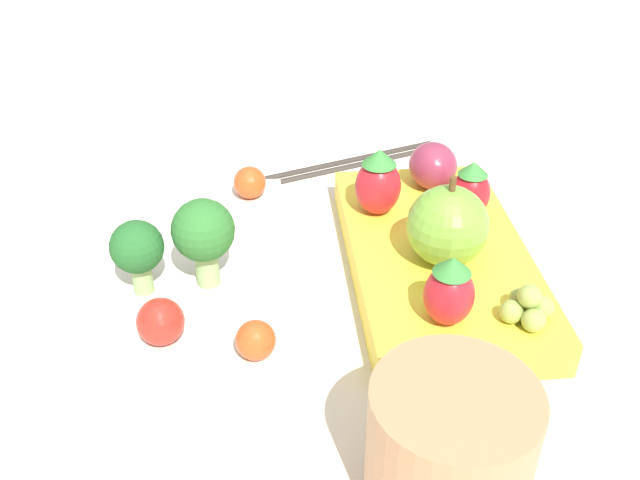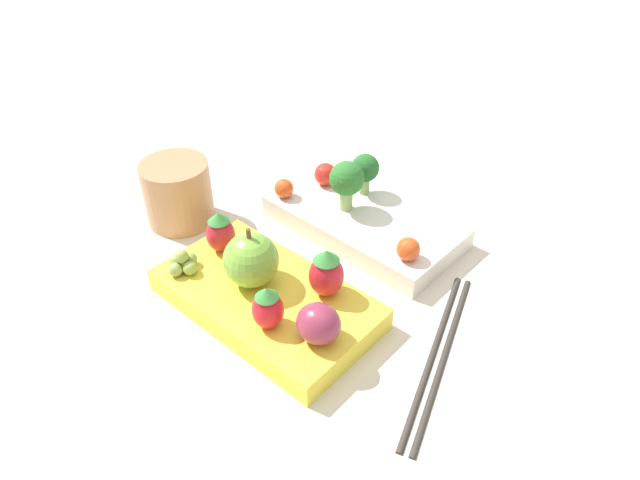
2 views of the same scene
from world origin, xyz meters
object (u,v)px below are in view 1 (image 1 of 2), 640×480
bento_box_fruit (436,259)px  chopsticks_pair (328,166)px  cherry_tomato_2 (250,183)px  cherry_tomato_0 (161,322)px  broccoli_floret_0 (137,249)px  strawberry_1 (378,183)px  strawberry_2 (449,291)px  grape_cluster (527,307)px  plum (433,166)px  cherry_tomato_1 (256,340)px  broccoli_floret_1 (203,233)px  drinking_cup (449,451)px  apple (448,226)px  strawberry_0 (471,190)px  bento_box_savoury (199,277)px

bento_box_fruit → chopsticks_pair: 0.17m
cherry_tomato_2 → cherry_tomato_0: bearing=156.3°
broccoli_floret_0 → strawberry_1: bearing=-68.8°
strawberry_2 → grape_cluster: bearing=-99.4°
grape_cluster → plum: bearing=2.2°
bento_box_fruit → strawberry_2: (-0.07, 0.02, 0.03)m
cherry_tomato_2 → strawberry_1: bearing=-112.8°
cherry_tomato_1 → plum: bearing=-43.4°
broccoli_floret_1 → cherry_tomato_0: broccoli_floret_1 is taller
cherry_tomato_1 → strawberry_2: size_ratio=0.49×
broccoli_floret_0 → drinking_cup: size_ratio=0.64×
broccoli_floret_1 → cherry_tomato_0: (-0.05, 0.03, -0.02)m
broccoli_floret_0 → cherry_tomato_2: broccoli_floret_0 is taller
broccoli_floret_0 → apple: bearing=-90.5°
cherry_tomato_2 → strawberry_0: 0.16m
bento_box_fruit → cherry_tomato_2: 0.15m
bento_box_savoury → broccoli_floret_0: broccoli_floret_0 is taller
strawberry_1 → broccoli_floret_0: bearing=111.2°
cherry_tomato_1 → plum: size_ratio=0.57×
grape_cluster → bento_box_fruit: bearing=17.2°
cherry_tomato_0 → strawberry_0: bearing=-66.3°
cherry_tomato_2 → chopsticks_pair: size_ratio=0.11×
grape_cluster → cherry_tomato_2: bearing=40.6°
plum → broccoli_floret_0: bearing=113.2°
strawberry_1 → grape_cluster: size_ratio=1.51×
broccoli_floret_1 → apple: apple is taller
cherry_tomato_2 → plum: (-0.01, -0.14, 0.00)m
bento_box_fruit → strawberry_0: bearing=-45.6°
cherry_tomato_2 → broccoli_floret_0: bearing=142.8°
strawberry_0 → cherry_tomato_0: bearing=113.7°
broccoli_floret_0 → apple: size_ratio=0.79×
bento_box_fruit → cherry_tomato_1: bearing=122.6°
apple → strawberry_2: size_ratio=1.37×
cherry_tomato_2 → strawberry_2: strawberry_2 is taller
bento_box_savoury → drinking_cup: bearing=-150.0°
apple → plum: size_ratio=1.58×
bento_box_savoury → plum: bearing=-69.6°
broccoli_floret_1 → grape_cluster: (-0.07, -0.18, -0.03)m
strawberry_1 → chopsticks_pair: size_ratio=0.24×
drinking_cup → chopsticks_pair: size_ratio=0.36×
drinking_cup → strawberry_2: bearing=-18.7°
strawberry_0 → strawberry_1: 0.06m
cherry_tomato_0 → bento_box_fruit: bearing=-71.1°
broccoli_floret_0 → cherry_tomato_0: bearing=-166.6°
broccoli_floret_0 → drinking_cup: (-0.16, -0.14, -0.02)m
broccoli_floret_1 → apple: (-0.00, -0.15, -0.01)m
cherry_tomato_0 → grape_cluster: bearing=-95.5°
apple → strawberry_2: (-0.06, 0.02, -0.00)m
cherry_tomato_0 → strawberry_1: size_ratio=0.53×
cherry_tomato_0 → grape_cluster: cherry_tomato_0 is taller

